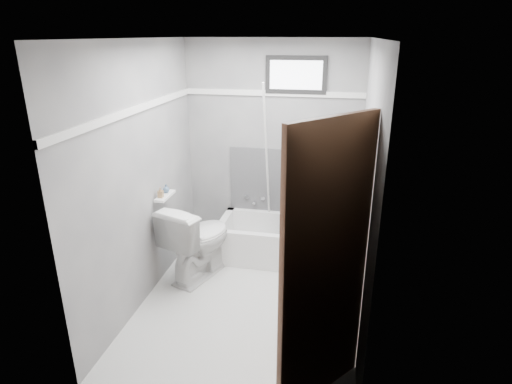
% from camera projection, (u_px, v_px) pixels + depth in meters
% --- Properties ---
extents(floor, '(2.60, 2.60, 0.00)m').
position_uv_depth(floor, '(249.00, 301.00, 4.15)').
color(floor, white).
rests_on(floor, ground).
extents(ceiling, '(2.60, 2.60, 0.00)m').
position_uv_depth(ceiling, '(247.00, 38.00, 3.31)').
color(ceiling, silver).
rests_on(ceiling, floor).
extents(wall_back, '(2.00, 0.02, 2.40)m').
position_uv_depth(wall_back, '(272.00, 148.00, 4.93)').
color(wall_back, slate).
rests_on(wall_back, floor).
extents(wall_front, '(2.00, 0.02, 2.40)m').
position_uv_depth(wall_front, '(201.00, 255.00, 2.54)').
color(wall_front, slate).
rests_on(wall_front, floor).
extents(wall_left, '(0.02, 2.60, 2.40)m').
position_uv_depth(wall_left, '(142.00, 177.00, 3.92)').
color(wall_left, slate).
rests_on(wall_left, floor).
extents(wall_right, '(0.02, 2.60, 2.40)m').
position_uv_depth(wall_right, '(366.00, 192.00, 3.55)').
color(wall_right, slate).
rests_on(wall_right, floor).
extents(bathtub, '(1.50, 0.70, 0.42)m').
position_uv_depth(bathtub, '(284.00, 241.00, 4.89)').
color(bathtub, white).
rests_on(bathtub, floor).
extents(office_chair, '(0.63, 0.63, 1.04)m').
position_uv_depth(office_chair, '(309.00, 206.00, 4.74)').
color(office_chair, slate).
rests_on(office_chair, bathtub).
extents(toilet, '(0.72, 0.94, 0.82)m').
position_uv_depth(toilet, '(198.00, 240.00, 4.47)').
color(toilet, white).
rests_on(toilet, floor).
extents(door, '(0.78, 0.78, 2.00)m').
position_uv_depth(door, '(367.00, 301.00, 2.44)').
color(door, '#502C1D').
rests_on(door, floor).
extents(window, '(0.66, 0.04, 0.40)m').
position_uv_depth(window, '(296.00, 75.00, 4.58)').
color(window, black).
rests_on(window, wall_back).
extents(backerboard, '(1.50, 0.02, 0.78)m').
position_uv_depth(backerboard, '(293.00, 182.00, 5.01)').
color(backerboard, '#4C4C4F').
rests_on(backerboard, wall_back).
extents(trim_back, '(2.00, 0.02, 0.06)m').
position_uv_depth(trim_back, '(273.00, 93.00, 4.70)').
color(trim_back, white).
rests_on(trim_back, wall_back).
extents(trim_left, '(0.02, 2.60, 0.06)m').
position_uv_depth(trim_left, '(136.00, 109.00, 3.70)').
color(trim_left, white).
rests_on(trim_left, wall_left).
extents(pole, '(0.02, 0.57, 1.88)m').
position_uv_depth(pole, '(267.00, 166.00, 4.76)').
color(pole, silver).
rests_on(pole, bathtub).
extents(shelf, '(0.10, 0.32, 0.02)m').
position_uv_depth(shelf, '(165.00, 196.00, 4.30)').
color(shelf, white).
rests_on(shelf, wall_left).
extents(soap_bottle_a, '(0.05, 0.05, 0.11)m').
position_uv_depth(soap_bottle_a, '(160.00, 192.00, 4.21)').
color(soap_bottle_a, '#9A784D').
rests_on(soap_bottle_a, shelf).
extents(soap_bottle_b, '(0.09, 0.09, 0.09)m').
position_uv_depth(soap_bottle_b, '(166.00, 188.00, 4.34)').
color(soap_bottle_b, '#476483').
rests_on(soap_bottle_b, shelf).
extents(faucet, '(0.26, 0.10, 0.16)m').
position_uv_depth(faucet, '(255.00, 200.00, 5.16)').
color(faucet, silver).
rests_on(faucet, wall_back).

